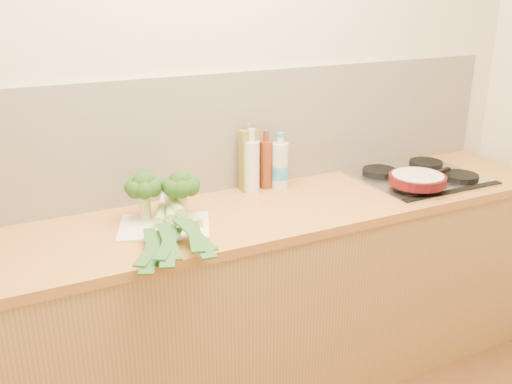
% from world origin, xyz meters
% --- Properties ---
extents(room_shell, '(3.50, 3.50, 3.50)m').
position_xyz_m(room_shell, '(0.00, 1.49, 1.17)').
color(room_shell, beige).
rests_on(room_shell, ground).
extents(counter, '(3.20, 0.62, 0.90)m').
position_xyz_m(counter, '(0.00, 1.20, 0.45)').
color(counter, '#AC8247').
rests_on(counter, ground).
extents(gas_hob, '(0.58, 0.50, 0.04)m').
position_xyz_m(gas_hob, '(1.02, 1.20, 0.91)').
color(gas_hob, silver).
rests_on(gas_hob, counter).
extents(chopping_board, '(0.42, 0.36, 0.01)m').
position_xyz_m(chopping_board, '(-0.28, 1.19, 0.91)').
color(chopping_board, white).
rests_on(chopping_board, counter).
extents(broccoli_left, '(0.15, 0.15, 0.20)m').
position_xyz_m(broccoli_left, '(-0.33, 1.29, 1.04)').
color(broccoli_left, '#AFC171').
rests_on(broccoli_left, chopping_board).
extents(broccoli_right, '(0.16, 0.16, 0.20)m').
position_xyz_m(broccoli_right, '(-0.19, 1.24, 1.04)').
color(broccoli_right, '#AFC171').
rests_on(broccoli_right, chopping_board).
extents(leek_front, '(0.33, 0.68, 0.04)m').
position_xyz_m(leek_front, '(-0.31, 1.19, 0.93)').
color(leek_front, white).
rests_on(leek_front, chopping_board).
extents(leek_mid, '(0.27, 0.61, 0.04)m').
position_xyz_m(leek_mid, '(-0.28, 1.12, 0.95)').
color(leek_mid, white).
rests_on(leek_mid, chopping_board).
extents(leek_back, '(0.13, 0.66, 0.04)m').
position_xyz_m(leek_back, '(-0.23, 1.12, 0.97)').
color(leek_back, white).
rests_on(leek_back, chopping_board).
extents(skillet, '(0.38, 0.26, 0.04)m').
position_xyz_m(skillet, '(0.89, 1.07, 0.96)').
color(skillet, '#430B10').
rests_on(skillet, gas_hob).
extents(oil_tin, '(0.08, 0.05, 0.32)m').
position_xyz_m(oil_tin, '(0.20, 1.43, 1.05)').
color(oil_tin, olive).
rests_on(oil_tin, counter).
extents(glass_bottle, '(0.07, 0.07, 0.30)m').
position_xyz_m(glass_bottle, '(0.21, 1.41, 1.02)').
color(glass_bottle, silver).
rests_on(glass_bottle, counter).
extents(amber_bottle, '(0.06, 0.06, 0.28)m').
position_xyz_m(amber_bottle, '(0.29, 1.43, 1.02)').
color(amber_bottle, maroon).
rests_on(amber_bottle, counter).
extents(water_bottle, '(0.08, 0.08, 0.25)m').
position_xyz_m(water_bottle, '(0.35, 1.40, 1.00)').
color(water_bottle, silver).
rests_on(water_bottle, counter).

